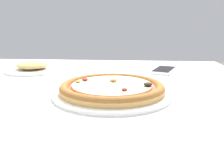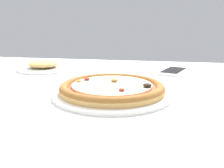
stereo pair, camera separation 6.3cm
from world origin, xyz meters
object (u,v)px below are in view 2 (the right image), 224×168
Objects in this scene: pizza_plate at (112,89)px; side_plate at (44,66)px; dining_table at (62,111)px; cell_phone at (174,71)px.

side_plate is (-0.32, 0.29, -0.00)m from pizza_plate.
dining_table is 0.27m from side_plate.
side_plate is (-0.15, 0.20, 0.10)m from dining_table.
pizza_plate is at bearing -117.70° from cell_phone.
side_plate is (-0.49, -0.03, 0.01)m from cell_phone.
pizza_plate reaches higher than cell_phone.
cell_phone reaches higher than dining_table.
pizza_plate is 0.43m from side_plate.
dining_table is at bearing 153.02° from pizza_plate.
side_plate is at bearing -176.00° from cell_phone.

